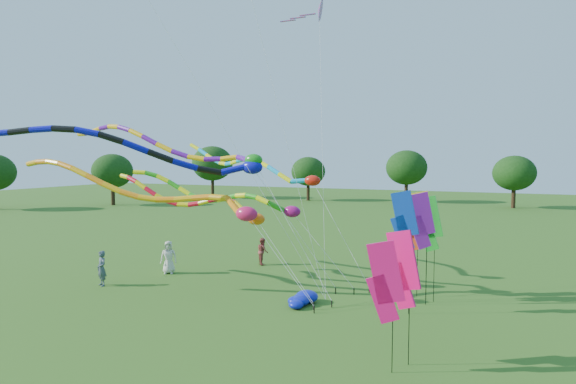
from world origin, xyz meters
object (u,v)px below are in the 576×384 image
at_px(person_b, 102,268).
at_px(person_c, 263,251).
at_px(person_a, 169,257).
at_px(tube_kite_red, 205,203).
at_px(blue_nylon_heap, 291,297).
at_px(tube_kite_orange, 153,191).

bearing_deg(person_b, person_c, 77.93).
xyz_separation_m(person_a, person_c, (3.75, 4.05, -0.10)).
xyz_separation_m(tube_kite_red, person_b, (-4.86, -1.93, -3.26)).
relative_size(person_b, person_c, 1.09).
bearing_deg(person_c, blue_nylon_heap, 175.92).
bearing_deg(person_a, person_c, 19.83).
relative_size(tube_kite_red, person_b, 6.72).
bearing_deg(person_b, tube_kite_red, 44.53).
relative_size(blue_nylon_heap, person_c, 0.96).
height_order(tube_kite_red, blue_nylon_heap, tube_kite_red).
height_order(tube_kite_red, person_c, tube_kite_red).
distance_m(person_b, person_c, 9.10).
xyz_separation_m(tube_kite_orange, person_b, (-2.85, -0.52, -3.88)).
height_order(blue_nylon_heap, person_a, person_a).
distance_m(tube_kite_red, person_a, 4.92).
height_order(tube_kite_red, person_b, tube_kite_red).
xyz_separation_m(tube_kite_red, tube_kite_orange, (-2.01, -1.41, 0.63)).
xyz_separation_m(person_b, person_c, (5.21, 7.46, -0.07)).
bearing_deg(person_a, tube_kite_red, -50.93).
height_order(tube_kite_red, person_a, tube_kite_red).
bearing_deg(person_b, blue_nylon_heap, 29.86).
bearing_deg(person_a, blue_nylon_heap, -42.42).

